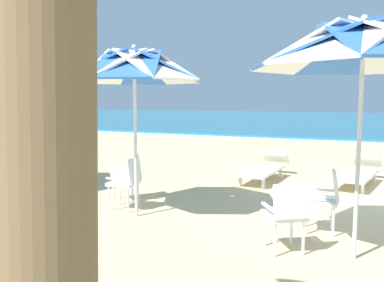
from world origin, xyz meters
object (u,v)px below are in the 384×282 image
at_px(beach_umbrella_1, 134,69).
at_px(plastic_chair_7, 0,163).
at_px(plastic_chair_0, 286,212).
at_px(sun_lounger_2, 264,168).
at_px(beach_umbrella_0, 363,48).
at_px(sun_lounger_1, 358,172).
at_px(plastic_chair_4, 129,173).
at_px(plastic_chair_2, 325,197).
at_px(plastic_chair_6, 17,168).
at_px(plastic_chair_3, 127,180).

height_order(beach_umbrella_1, plastic_chair_7, beach_umbrella_1).
distance_m(plastic_chair_0, sun_lounger_2, 4.34).
height_order(beach_umbrella_0, plastic_chair_7, beach_umbrella_0).
bearing_deg(beach_umbrella_1, sun_lounger_1, 51.06).
xyz_separation_m(plastic_chair_4, sun_lounger_1, (3.80, 3.08, -0.22)).
relative_size(plastic_chair_2, plastic_chair_6, 1.00).
distance_m(plastic_chair_0, plastic_chair_6, 5.49).
bearing_deg(beach_umbrella_1, beach_umbrella_0, -7.53).
height_order(plastic_chair_2, plastic_chair_6, same).
xyz_separation_m(beach_umbrella_0, plastic_chair_6, (-6.16, 0.83, -1.90)).
distance_m(beach_umbrella_0, sun_lounger_2, 4.97).
bearing_deg(beach_umbrella_1, plastic_chair_6, 172.14).
height_order(plastic_chair_7, sun_lounger_1, plastic_chair_7).
xyz_separation_m(plastic_chair_0, plastic_chair_2, (0.35, 0.96, 0.00)).
bearing_deg(sun_lounger_1, beach_umbrella_1, -128.94).
distance_m(plastic_chair_6, sun_lounger_1, 7.05).
xyz_separation_m(beach_umbrella_0, plastic_chair_7, (-6.93, 1.10, -1.90)).
relative_size(plastic_chair_2, sun_lounger_1, 0.39).
relative_size(plastic_chair_7, sun_lounger_2, 0.40).
bearing_deg(beach_umbrella_1, plastic_chair_4, 128.69).
distance_m(beach_umbrella_0, sun_lounger_1, 4.81).
bearing_deg(beach_umbrella_0, plastic_chair_7, 171.02).
bearing_deg(beach_umbrella_0, sun_lounger_2, 116.61).
bearing_deg(sun_lounger_2, plastic_chair_4, -123.41).
distance_m(beach_umbrella_0, plastic_chair_2, 2.11).
bearing_deg(plastic_chair_0, beach_umbrella_0, 10.09).
height_order(plastic_chair_4, sun_lounger_2, plastic_chair_4).
bearing_deg(beach_umbrella_1, plastic_chair_3, 141.31).
relative_size(beach_umbrella_0, plastic_chair_3, 3.18).
height_order(beach_umbrella_1, plastic_chair_4, beach_umbrella_1).
bearing_deg(plastic_chair_7, plastic_chair_6, -18.95).
height_order(plastic_chair_0, sun_lounger_1, plastic_chair_0).
bearing_deg(plastic_chair_2, plastic_chair_7, 177.61).
xyz_separation_m(sun_lounger_1, sun_lounger_2, (-1.97, -0.30, 0.00)).
distance_m(plastic_chair_2, sun_lounger_1, 3.52).
relative_size(plastic_chair_4, plastic_chair_7, 1.00).
bearing_deg(plastic_chair_3, sun_lounger_2, 65.26).
bearing_deg(plastic_chair_0, plastic_chair_4, 155.96).
xyz_separation_m(plastic_chair_7, sun_lounger_2, (4.91, 2.92, -0.22)).
bearing_deg(plastic_chair_7, plastic_chair_4, 2.69).
bearing_deg(plastic_chair_3, plastic_chair_2, 2.20).
xyz_separation_m(plastic_chair_2, plastic_chair_3, (-3.13, -0.12, 0.00)).
bearing_deg(sun_lounger_2, plastic_chair_7, -149.26).
xyz_separation_m(plastic_chair_0, plastic_chair_3, (-2.78, 0.84, 0.00)).
xyz_separation_m(plastic_chair_6, sun_lounger_2, (4.15, 3.19, -0.22)).
height_order(plastic_chair_0, plastic_chair_3, same).
distance_m(plastic_chair_3, plastic_chair_7, 3.41).
relative_size(beach_umbrella_0, sun_lounger_2, 1.26).
distance_m(plastic_chair_6, plastic_chair_7, 0.81).
bearing_deg(plastic_chair_3, plastic_chair_4, 119.55).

